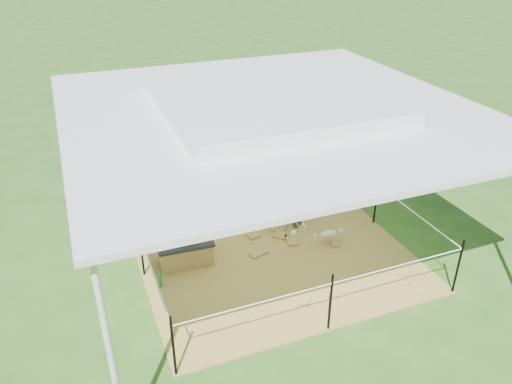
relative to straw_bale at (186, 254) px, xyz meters
name	(u,v)px	position (x,y,z in m)	size (l,w,h in m)	color
ground	(268,247)	(1.52, -0.05, -0.23)	(90.00, 90.00, 0.00)	#2D5919
hay_patch	(268,247)	(1.52, -0.05, -0.21)	(4.60, 4.60, 0.03)	brown
canopy_tent	(270,106)	(1.52, -0.05, 2.46)	(6.30, 6.30, 2.90)	silver
rope_fence	(268,217)	(1.52, -0.05, 0.42)	(4.54, 4.54, 1.00)	black
straw_bale	(186,254)	(0.00, 0.00, 0.00)	(0.89, 0.44, 0.39)	#AA7B3E
dark_cloth	(185,243)	(0.00, 0.00, 0.22)	(0.95, 0.49, 0.05)	black
woman	(189,216)	(0.10, 0.00, 0.73)	(0.39, 0.26, 1.07)	red
green_bottle	(160,280)	(-0.55, -0.45, -0.07)	(0.07, 0.07, 0.25)	#1A782C
pony	(285,207)	(2.05, 0.41, 0.27)	(0.50, 1.10, 0.93)	#49484D
pink_hat	(286,182)	(2.05, 0.41, 0.80)	(0.29, 0.29, 0.13)	pink
foal	(329,232)	(2.56, -0.38, 0.05)	(0.89, 0.49, 0.49)	#BCB089
trash_barrel	(301,100)	(5.27, 6.27, 0.21)	(0.56, 0.56, 0.87)	#1646A9
picnic_table_near	(204,91)	(2.81, 8.52, 0.15)	(1.83, 1.32, 0.76)	brown
picnic_table_far	(292,77)	(6.21, 8.95, 0.15)	(1.83, 1.32, 0.76)	brown
distant_person	(242,89)	(3.84, 7.64, 0.36)	(0.57, 0.44, 1.17)	#3572CA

